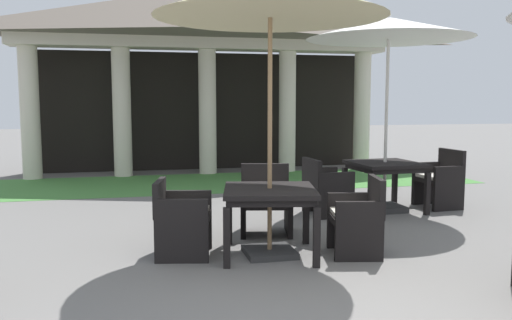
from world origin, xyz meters
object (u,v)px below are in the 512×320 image
at_px(patio_table_mid_right, 270,197).
at_px(patio_umbrella_mid_right, 270,0).
at_px(patio_umbrella_mid_left, 389,31).
at_px(patio_chair_mid_right_east, 358,218).
at_px(patio_chair_mid_left_east, 440,180).
at_px(patio_table_mid_left, 385,169).
at_px(terracotta_urn, 272,187).
at_px(patio_chair_mid_left_west, 326,187).
at_px(patio_chair_mid_right_west, 181,219).
at_px(patio_chair_mid_right_north, 266,202).

distance_m(patio_table_mid_right, patio_umbrella_mid_right, 2.05).
distance_m(patio_umbrella_mid_left, patio_chair_mid_right_east, 3.33).
relative_size(patio_chair_mid_left_east, patio_umbrella_mid_right, 0.30).
distance_m(patio_table_mid_left, patio_umbrella_mid_left, 2.02).
distance_m(patio_table_mid_left, terracotta_urn, 2.15).
xyz_separation_m(patio_chair_mid_right_east, terracotta_urn, (-0.00, 3.65, -0.24)).
distance_m(patio_umbrella_mid_left, patio_chair_mid_left_west, 2.46).
distance_m(patio_umbrella_mid_left, patio_table_mid_right, 3.56).
relative_size(patio_table_mid_right, terracotta_urn, 2.98).
height_order(patio_table_mid_left, patio_umbrella_mid_left, patio_umbrella_mid_left).
relative_size(patio_umbrella_mid_left, patio_table_mid_right, 2.57).
bearing_deg(patio_chair_mid_left_west, patio_chair_mid_left_east, 90.00).
relative_size(patio_chair_mid_left_east, patio_chair_mid_right_east, 1.07).
bearing_deg(patio_umbrella_mid_left, patio_chair_mid_right_west, -152.45).
bearing_deg(patio_chair_mid_right_north, terracotta_urn, -94.77).
bearing_deg(patio_chair_mid_right_north, patio_umbrella_mid_left, -144.56).
distance_m(patio_chair_mid_right_west, patio_chair_mid_right_east, 1.90).
relative_size(patio_table_mid_right, patio_chair_mid_right_west, 1.39).
height_order(patio_chair_mid_left_west, patio_chair_mid_right_east, patio_chair_mid_right_east).
bearing_deg(patio_umbrella_mid_left, patio_chair_mid_left_west, -176.44).
distance_m(patio_umbrella_mid_left, patio_chair_mid_right_west, 4.25).
height_order(patio_table_mid_right, terracotta_urn, patio_table_mid_right).
bearing_deg(patio_chair_mid_left_east, terracotta_urn, 52.50).
xyz_separation_m(patio_chair_mid_left_west, terracotta_urn, (-0.37, 1.67, -0.25)).
xyz_separation_m(patio_table_mid_left, patio_umbrella_mid_left, (-0.00, 0.00, 2.02)).
xyz_separation_m(patio_umbrella_mid_left, patio_table_mid_right, (-2.26, -1.86, -2.03)).
bearing_deg(patio_umbrella_mid_right, patio_table_mid_left, 39.34).
relative_size(patio_umbrella_mid_left, patio_chair_mid_right_west, 3.57).
height_order(patio_chair_mid_right_east, terracotta_urn, patio_chair_mid_right_east).
distance_m(patio_table_mid_right, patio_chair_mid_right_west, 0.98).
relative_size(patio_umbrella_mid_left, patio_chair_mid_right_east, 3.47).
height_order(patio_chair_mid_right_north, patio_chair_mid_right_west, patio_chair_mid_right_north).
bearing_deg(patio_chair_mid_right_east, patio_chair_mid_right_north, 44.85).
height_order(patio_umbrella_mid_left, patio_chair_mid_left_west, patio_umbrella_mid_left).
height_order(patio_umbrella_mid_right, patio_chair_mid_right_north, patio_umbrella_mid_right).
distance_m(patio_chair_mid_left_east, patio_table_mid_right, 3.76).
bearing_deg(patio_chair_mid_right_west, patio_table_mid_left, 129.09).
distance_m(patio_table_mid_left, patio_chair_mid_right_north, 2.28).
bearing_deg(patio_chair_mid_right_north, patio_chair_mid_left_west, -130.74).
distance_m(patio_umbrella_mid_left, patio_umbrella_mid_right, 2.93).
relative_size(patio_chair_mid_right_north, patio_chair_mid_right_west, 1.04).
bearing_deg(patio_chair_mid_right_east, patio_table_mid_left, -21.53).
bearing_deg(patio_chair_mid_right_north, patio_table_mid_left, -144.56).
relative_size(patio_table_mid_right, patio_chair_mid_right_east, 1.35).
height_order(patio_chair_mid_left_west, patio_umbrella_mid_right, patio_umbrella_mid_right).
bearing_deg(patio_table_mid_left, patio_chair_mid_right_west, -152.45).
bearing_deg(patio_chair_mid_left_west, patio_umbrella_mid_right, -39.49).
bearing_deg(patio_umbrella_mid_right, patio_chair_mid_right_north, 78.46).
bearing_deg(patio_table_mid_right, patio_chair_mid_right_north, 78.46).
height_order(patio_chair_mid_left_west, patio_chair_mid_right_north, patio_chair_mid_right_north).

